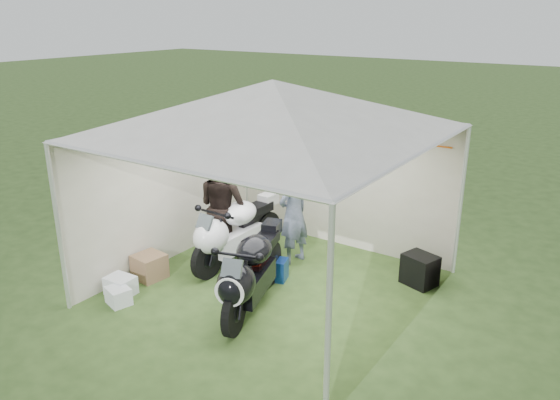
{
  "coord_description": "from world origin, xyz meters",
  "views": [
    {
      "loc": [
        4.05,
        -5.82,
        3.81
      ],
      "look_at": [
        -0.12,
        0.35,
        1.24
      ],
      "focal_mm": 35.0,
      "sensor_mm": 36.0,
      "label": 1
    }
  ],
  "objects_px": {
    "paddock_stand": "(272,269)",
    "crate_1": "(149,266)",
    "person_dark_jacket": "(224,206)",
    "motorcycle_black": "(250,271)",
    "crate_2": "(118,296)",
    "motorcycle_white": "(233,230)",
    "crate_0": "(121,285)",
    "equipment_box": "(420,270)",
    "canopy_tent": "(274,112)",
    "person_blue_jacket": "(294,213)"
  },
  "relations": [
    {
      "from": "equipment_box",
      "to": "motorcycle_black",
      "type": "bearing_deg",
      "value": -129.06
    },
    {
      "from": "crate_0",
      "to": "crate_2",
      "type": "distance_m",
      "value": 0.28
    },
    {
      "from": "person_dark_jacket",
      "to": "equipment_box",
      "type": "height_order",
      "value": "person_dark_jacket"
    },
    {
      "from": "crate_1",
      "to": "motorcycle_white",
      "type": "bearing_deg",
      "value": 55.68
    },
    {
      "from": "person_blue_jacket",
      "to": "motorcycle_white",
      "type": "bearing_deg",
      "value": -41.81
    },
    {
      "from": "motorcycle_black",
      "to": "person_blue_jacket",
      "type": "xyz_separation_m",
      "value": [
        -0.35,
        1.6,
        0.26
      ]
    },
    {
      "from": "person_dark_jacket",
      "to": "person_blue_jacket",
      "type": "height_order",
      "value": "person_dark_jacket"
    },
    {
      "from": "canopy_tent",
      "to": "crate_1",
      "type": "relative_size",
      "value": 13.59
    },
    {
      "from": "person_blue_jacket",
      "to": "crate_0",
      "type": "distance_m",
      "value": 2.8
    },
    {
      "from": "motorcycle_white",
      "to": "crate_1",
      "type": "relative_size",
      "value": 5.01
    },
    {
      "from": "canopy_tent",
      "to": "motorcycle_black",
      "type": "relative_size",
      "value": 2.78
    },
    {
      "from": "equipment_box",
      "to": "crate_2",
      "type": "distance_m",
      "value": 4.32
    },
    {
      "from": "crate_1",
      "to": "equipment_box",
      "type": "bearing_deg",
      "value": 31.12
    },
    {
      "from": "person_dark_jacket",
      "to": "paddock_stand",
      "type": "bearing_deg",
      "value": -178.45
    },
    {
      "from": "motorcycle_black",
      "to": "crate_0",
      "type": "height_order",
      "value": "motorcycle_black"
    },
    {
      "from": "paddock_stand",
      "to": "crate_2",
      "type": "bearing_deg",
      "value": -126.47
    },
    {
      "from": "crate_1",
      "to": "crate_2",
      "type": "xyz_separation_m",
      "value": [
        0.23,
        -0.79,
        -0.07
      ]
    },
    {
      "from": "paddock_stand",
      "to": "person_blue_jacket",
      "type": "bearing_deg",
      "value": 95.82
    },
    {
      "from": "paddock_stand",
      "to": "crate_1",
      "type": "relative_size",
      "value": 1.04
    },
    {
      "from": "crate_1",
      "to": "motorcycle_black",
      "type": "bearing_deg",
      "value": 3.08
    },
    {
      "from": "person_dark_jacket",
      "to": "motorcycle_black",
      "type": "bearing_deg",
      "value": 151.47
    },
    {
      "from": "motorcycle_white",
      "to": "crate_0",
      "type": "distance_m",
      "value": 1.88
    },
    {
      "from": "crate_2",
      "to": "crate_1",
      "type": "bearing_deg",
      "value": 106.07
    },
    {
      "from": "motorcycle_white",
      "to": "person_blue_jacket",
      "type": "height_order",
      "value": "person_blue_jacket"
    },
    {
      "from": "person_blue_jacket",
      "to": "equipment_box",
      "type": "distance_m",
      "value": 2.09
    },
    {
      "from": "canopy_tent",
      "to": "paddock_stand",
      "type": "height_order",
      "value": "canopy_tent"
    },
    {
      "from": "equipment_box",
      "to": "crate_2",
      "type": "xyz_separation_m",
      "value": [
        -3.22,
        -2.87,
        -0.11
      ]
    },
    {
      "from": "paddock_stand",
      "to": "crate_1",
      "type": "bearing_deg",
      "value": -147.09
    },
    {
      "from": "motorcycle_white",
      "to": "crate_1",
      "type": "bearing_deg",
      "value": -123.13
    },
    {
      "from": "motorcycle_white",
      "to": "person_blue_jacket",
      "type": "xyz_separation_m",
      "value": [
        0.74,
        0.6,
        0.26
      ]
    },
    {
      "from": "person_blue_jacket",
      "to": "person_dark_jacket",
      "type": "bearing_deg",
      "value": -52.53
    },
    {
      "from": "paddock_stand",
      "to": "equipment_box",
      "type": "distance_m",
      "value": 2.18
    },
    {
      "from": "equipment_box",
      "to": "crate_0",
      "type": "xyz_separation_m",
      "value": [
        -3.42,
        -2.67,
        -0.1
      ]
    },
    {
      "from": "equipment_box",
      "to": "crate_2",
      "type": "bearing_deg",
      "value": -138.27
    },
    {
      "from": "crate_0",
      "to": "equipment_box",
      "type": "bearing_deg",
      "value": 38.02
    },
    {
      "from": "motorcycle_white",
      "to": "crate_2",
      "type": "relative_size",
      "value": 6.38
    },
    {
      "from": "motorcycle_black",
      "to": "canopy_tent",
      "type": "bearing_deg",
      "value": 80.25
    },
    {
      "from": "equipment_box",
      "to": "crate_0",
      "type": "height_order",
      "value": "equipment_box"
    },
    {
      "from": "person_dark_jacket",
      "to": "crate_0",
      "type": "xyz_separation_m",
      "value": [
        -0.47,
        -1.76,
        -0.77
      ]
    },
    {
      "from": "canopy_tent",
      "to": "motorcycle_white",
      "type": "height_order",
      "value": "canopy_tent"
    },
    {
      "from": "motorcycle_black",
      "to": "motorcycle_white",
      "type": "bearing_deg",
      "value": 120.2
    },
    {
      "from": "motorcycle_white",
      "to": "equipment_box",
      "type": "height_order",
      "value": "motorcycle_white"
    },
    {
      "from": "person_dark_jacket",
      "to": "crate_0",
      "type": "height_order",
      "value": "person_dark_jacket"
    },
    {
      "from": "crate_1",
      "to": "canopy_tent",
      "type": "bearing_deg",
      "value": 24.29
    },
    {
      "from": "motorcycle_black",
      "to": "paddock_stand",
      "type": "relative_size",
      "value": 4.68
    },
    {
      "from": "crate_2",
      "to": "motorcycle_black",
      "type": "bearing_deg",
      "value": 28.91
    },
    {
      "from": "motorcycle_white",
      "to": "crate_2",
      "type": "height_order",
      "value": "motorcycle_white"
    },
    {
      "from": "motorcycle_black",
      "to": "equipment_box",
      "type": "bearing_deg",
      "value": 33.74
    },
    {
      "from": "paddock_stand",
      "to": "crate_0",
      "type": "bearing_deg",
      "value": -133.68
    },
    {
      "from": "person_dark_jacket",
      "to": "person_blue_jacket",
      "type": "relative_size",
      "value": 1.09
    }
  ]
}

